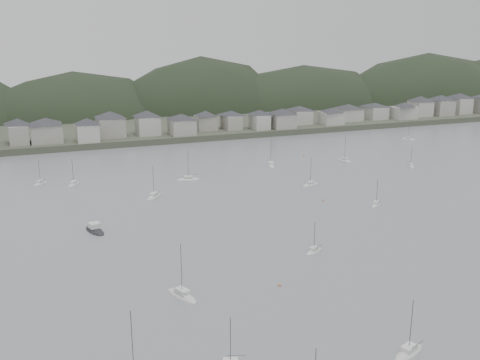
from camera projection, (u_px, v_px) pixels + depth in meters
name	position (u px, v px, depth m)	size (l,w,h in m)	color
ground	(382.00, 302.00, 104.72)	(900.00, 900.00, 0.00)	slate
far_shore_land	(121.00, 110.00, 369.03)	(900.00, 250.00, 3.00)	#383D2D
forested_ridge	(137.00, 134.00, 351.09)	(851.55, 103.94, 102.57)	black
waterfront_town	(253.00, 117.00, 285.12)	(451.48, 28.46, 12.92)	gray
sailboat_lead	(154.00, 197.00, 172.90)	(7.49, 7.96, 11.34)	beige
moored_fleet	(192.00, 224.00, 147.52)	(245.81, 164.83, 12.89)	beige
motor_launch_far	(95.00, 230.00, 142.56)	(5.77, 9.62, 4.14)	black
mooring_buoys	(260.00, 204.00, 165.11)	(125.37, 139.40, 0.70)	#BC6B3E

